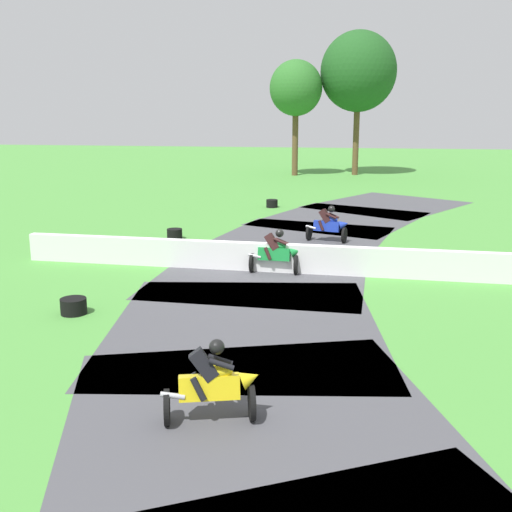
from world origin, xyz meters
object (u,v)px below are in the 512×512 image
object	(u,v)px
motorcycle_trailing_yellow	(214,383)
tire_stack_mid_a	(175,234)
motorcycle_chase_green	(277,252)
tire_stack_near	(272,203)
motorcycle_lead_blue	(329,224)
tire_stack_mid_b	(74,306)

from	to	relation	value
motorcycle_trailing_yellow	tire_stack_mid_a	world-z (taller)	motorcycle_trailing_yellow
motorcycle_chase_green	tire_stack_near	world-z (taller)	motorcycle_chase_green
motorcycle_lead_blue	tire_stack_mid_a	distance (m)	6.02
motorcycle_lead_blue	motorcycle_trailing_yellow	size ratio (longest dim) A/B	1.02
motorcycle_lead_blue	tire_stack_mid_b	world-z (taller)	motorcycle_lead_blue
motorcycle_chase_green	tire_stack_mid_a	xyz separation A→B (m)	(-4.55, 4.47, -0.45)
tire_stack_near	tire_stack_mid_b	world-z (taller)	same
motorcycle_trailing_yellow	tire_stack_mid_b	world-z (taller)	motorcycle_trailing_yellow
tire_stack_mid_a	tire_stack_mid_b	distance (m)	9.21
motorcycle_chase_green	tire_stack_mid_b	distance (m)	6.61
motorcycle_lead_blue	tire_stack_mid_b	xyz separation A→B (m)	(-6.02, -9.64, -0.46)
motorcycle_chase_green	motorcycle_lead_blue	bearing A→B (deg)	73.60
motorcycle_trailing_yellow	tire_stack_near	size ratio (longest dim) A/B	2.87
motorcycle_chase_green	tire_stack_near	size ratio (longest dim) A/B	2.90
motorcycle_lead_blue	tire_stack_mid_a	size ratio (longest dim) A/B	2.87
tire_stack_mid_a	tire_stack_near	bearing A→B (deg)	71.40
tire_stack_mid_b	motorcycle_chase_green	bearing A→B (deg)	46.00
motorcycle_trailing_yellow	tire_stack_near	bearing A→B (deg)	94.62
tire_stack_mid_b	tire_stack_near	bearing A→B (deg)	80.81
motorcycle_chase_green	tire_stack_mid_b	size ratio (longest dim) A/B	2.60
motorcycle_chase_green	tire_stack_mid_a	distance (m)	6.39
tire_stack_near	tire_stack_mid_b	size ratio (longest dim) A/B	0.90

